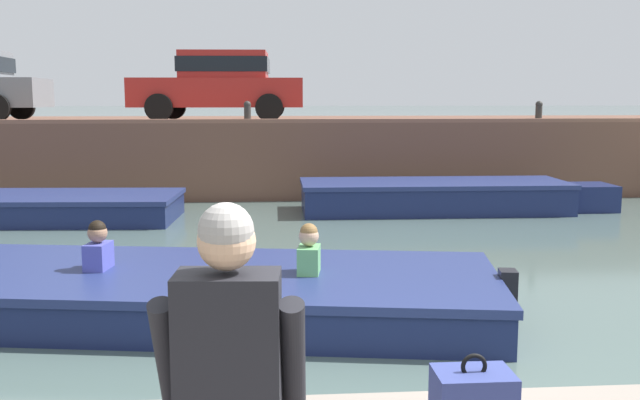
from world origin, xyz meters
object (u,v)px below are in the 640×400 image
Objects in this scene: motorboat_passing at (161,292)px; mooring_bollard_mid at (247,111)px; car_left_inner_red at (221,83)px; boat_moored_central_navy at (446,196)px; mooring_bollard_east at (539,111)px; person_seated_left at (230,367)px.

motorboat_passing is 16.42× the size of mooring_bollard_mid.
mooring_bollard_mid is at bearing -70.12° from car_left_inner_red.
motorboat_passing is 8.09m from mooring_bollard_mid.
car_left_inner_red is at bearing 109.88° from mooring_bollard_mid.
car_left_inner_red is (-4.36, 3.57, 2.16)m from boat_moored_central_navy.
motorboat_passing is 1.87× the size of car_left_inner_red.
motorboat_passing is 16.42× the size of mooring_bollard_east.
boat_moored_central_navy is 6.10× the size of person_seated_left.
car_left_inner_red is (0.04, 9.66, 2.22)m from motorboat_passing.
car_left_inner_red is at bearing 165.42° from mooring_bollard_east.
mooring_bollard_east is 13.71m from person_seated_left.
boat_moored_central_navy is 13.23× the size of mooring_bollard_mid.
mooring_bollard_mid is 6.14m from mooring_bollard_east.
mooring_bollard_east is at bearing 0.00° from mooring_bollard_mid.
person_seated_left is (0.86, -14.11, -1.29)m from car_left_inner_red.
mooring_bollard_mid is (-3.72, 1.81, 1.56)m from boat_moored_central_navy.
car_left_inner_red reaches higher than mooring_bollard_mid.
motorboat_passing reaches higher than boat_moored_central_navy.
boat_moored_central_navy is 1.51× the size of car_left_inner_red.
mooring_bollard_mid is at bearing 180.00° from mooring_bollard_east.
mooring_bollard_east is (6.78, -1.76, -0.61)m from car_left_inner_red.
person_seated_left is (-3.50, -10.54, 0.87)m from boat_moored_central_navy.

